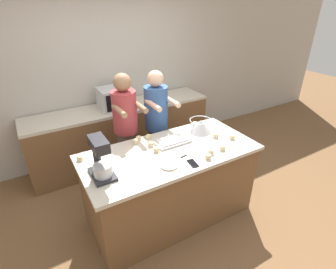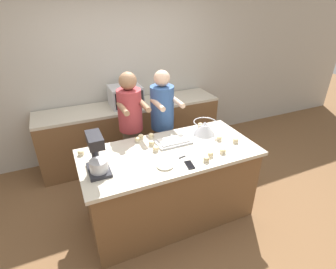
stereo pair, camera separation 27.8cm
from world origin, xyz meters
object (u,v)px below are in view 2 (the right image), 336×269
person_left (131,131)px  baking_tray (174,141)px  stand_mixer (97,156)px  cupcake_1 (236,140)px  cupcake_5 (200,125)px  small_plate (165,166)px  microwave_oven (126,96)px  cupcake_8 (81,153)px  mixing_bowl (205,127)px  cupcake_4 (219,138)px  cupcake_11 (141,137)px  cell_phone (190,165)px  cupcake_0 (210,154)px  cupcake_2 (156,149)px  knife (186,155)px  person_right (163,126)px  cupcake_9 (206,159)px  cupcake_10 (223,151)px  cupcake_7 (138,139)px  cupcake_3 (151,136)px  cupcake_6 (152,143)px

person_left → baking_tray: (0.33, -0.57, 0.06)m
stand_mixer → baking_tray: stand_mixer is taller
cupcake_1 → cupcake_5: bearing=107.4°
small_plate → cupcake_5: bearing=39.3°
small_plate → microwave_oven: bearing=86.8°
stand_mixer → cupcake_8: 0.42m
mixing_bowl → cupcake_4: (0.07, -0.21, -0.06)m
stand_mixer → cupcake_11: bearing=38.1°
cupcake_1 → cupcake_8: same height
person_left → mixing_bowl: size_ratio=5.91×
cell_phone → cupcake_11: cupcake_11 is taller
cupcake_0 → cupcake_2: same height
knife → cupcake_4: (0.50, 0.14, 0.03)m
person_right → cupcake_9: size_ratio=25.20×
cupcake_9 → small_plate: bearing=167.6°
stand_mixer → cupcake_2: bearing=11.2°
person_right → stand_mixer: (-0.99, -0.78, 0.23)m
cupcake_10 → cupcake_11: same height
cell_phone → cupcake_10: size_ratio=2.40×
cupcake_7 → cupcake_9: same height
baking_tray → person_left: bearing=119.9°
stand_mixer → small_plate: (0.61, -0.18, -0.17)m
cupcake_2 → cupcake_1: bearing=-12.5°
knife → cupcake_9: bearing=-52.8°
microwave_oven → knife: (0.18, -1.62, -0.16)m
cupcake_3 → cupcake_4: (0.70, -0.38, 0.00)m
cupcake_9 → cupcake_11: bearing=121.9°
microwave_oven → cupcake_9: bearing=-80.0°
cupcake_4 → cupcake_6: size_ratio=1.00×
small_plate → cupcake_0: size_ratio=2.67×
cell_phone → cupcake_6: (-0.21, 0.52, 0.02)m
baking_tray → cupcake_11: cupcake_11 is taller
baking_tray → cupcake_0: bearing=-61.4°
cupcake_4 → cupcake_3: bearing=151.5°
cupcake_5 → cupcake_9: bearing=-115.8°
cupcake_0 → cupcake_5: size_ratio=1.00×
cupcake_3 → mixing_bowl: bearing=-15.3°
microwave_oven → cupcake_11: bearing=-96.9°
cupcake_7 → cupcake_4: bearing=-21.9°
cupcake_1 → cupcake_6: 0.96m
person_left → cupcake_1: size_ratio=25.56×
cupcake_3 → cupcake_4: bearing=-28.5°
small_plate → knife: small_plate is taller
stand_mixer → small_plate: size_ratio=2.35×
person_right → cupcake_5: bearing=-41.4°
cupcake_4 → knife: bearing=-164.2°
cupcake_6 → cupcake_10: bearing=-36.2°
mixing_bowl → cupcake_1: (0.21, -0.33, -0.06)m
stand_mixer → cupcake_1: stand_mixer is taller
microwave_oven → cupcake_10: bearing=-72.0°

